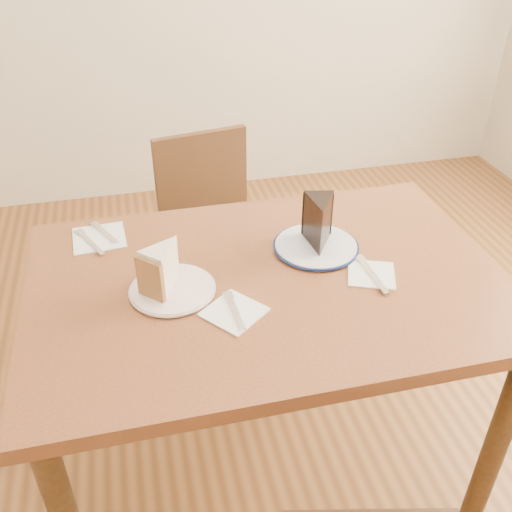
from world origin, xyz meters
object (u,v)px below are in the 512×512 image
Objects in this scene: table at (267,307)px; chair_far at (216,239)px; carrot_cake at (165,268)px; plate_navy at (316,246)px; plate_cream at (172,289)px; chocolate_cake at (319,225)px.

chair_far is at bearing 92.31° from table.
table is 1.44× the size of chair_far.
chair_far is 0.77m from carrot_cake.
plate_navy is at bearing 56.82° from carrot_cake.
table is 0.30m from carrot_cake.
chocolate_cake is (0.41, 0.10, 0.07)m from plate_cream.
plate_cream is at bearing -165.77° from plate_navy.
carrot_cake reaches higher than plate_cream.
chocolate_cake is at bearing 13.77° from plate_cream.
table is at bearing 42.61° from carrot_cake.
chocolate_cake reaches higher than plate_navy.
chair_far is 8.02× the size of carrot_cake.
chocolate_cake reaches higher than chair_far.
chair_far reaches higher than plate_navy.
carrot_cake is at bearing -167.81° from plate_navy.
plate_navy is (0.40, 0.10, 0.00)m from plate_cream.
chair_far is 4.11× the size of plate_cream.
chair_far is 0.75m from plate_cream.
chair_far is at bearing 72.05° from plate_cream.
chocolate_cake is (0.00, -0.00, 0.07)m from plate_navy.
chair_far is at bearing 108.72° from plate_navy.
carrot_cake is (-0.25, 0.01, 0.16)m from table.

